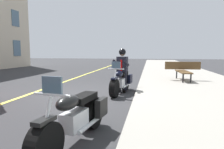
{
  "coord_description": "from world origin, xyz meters",
  "views": [
    {
      "loc": [
        7.12,
        2.47,
        1.6
      ],
      "look_at": [
        -0.19,
        1.08,
        0.75
      ],
      "focal_mm": 31.55,
      "sensor_mm": 36.0,
      "label": 1
    }
  ],
  "objects_px": {
    "motorcycle_main": "(121,82)",
    "bench_sidewalk": "(183,69)",
    "motorcycle_parked": "(76,117)",
    "rider_main": "(122,66)"
  },
  "relations": [
    {
      "from": "motorcycle_main",
      "to": "bench_sidewalk",
      "type": "bearing_deg",
      "value": 137.49
    },
    {
      "from": "motorcycle_main",
      "to": "bench_sidewalk",
      "type": "relative_size",
      "value": 1.21
    },
    {
      "from": "motorcycle_parked",
      "to": "bench_sidewalk",
      "type": "distance_m",
      "value": 8.0
    },
    {
      "from": "rider_main",
      "to": "bench_sidewalk",
      "type": "bearing_deg",
      "value": 135.9
    },
    {
      "from": "motorcycle_parked",
      "to": "bench_sidewalk",
      "type": "bearing_deg",
      "value": 158.14
    },
    {
      "from": "motorcycle_main",
      "to": "motorcycle_parked",
      "type": "bearing_deg",
      "value": -2.32
    },
    {
      "from": "rider_main",
      "to": "motorcycle_parked",
      "type": "distance_m",
      "value": 4.6
    },
    {
      "from": "rider_main",
      "to": "motorcycle_parked",
      "type": "xyz_separation_m",
      "value": [
        4.56,
        -0.2,
        -0.58
      ]
    },
    {
      "from": "motorcycle_parked",
      "to": "motorcycle_main",
      "type": "bearing_deg",
      "value": 177.68
    },
    {
      "from": "motorcycle_main",
      "to": "motorcycle_parked",
      "type": "relative_size",
      "value": 1.0
    }
  ]
}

